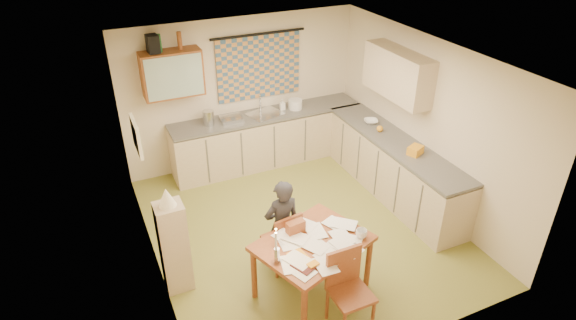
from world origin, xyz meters
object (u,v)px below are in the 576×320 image
chair_far (282,249)px  person (282,226)px  shelf_stand (174,247)px  dining_table (312,266)px  stove (444,209)px  counter_right (393,168)px  counter_back (267,139)px

chair_far → person: bearing=174.5°
chair_far → shelf_stand: size_ratio=0.72×
dining_table → person: bearing=84.5°
chair_far → shelf_stand: (-1.28, 0.21, 0.33)m
dining_table → person: person is taller
stove → shelf_stand: 3.58m
dining_table → chair_far: bearing=85.3°
shelf_stand → chair_far: bearing=-9.1°
counter_right → shelf_stand: (-3.54, -0.63, 0.14)m
dining_table → chair_far: 0.58m
stove → person: bearing=171.4°
dining_table → counter_back: bearing=57.2°
stove → dining_table: bearing=-174.4°
person → shelf_stand: 1.30m
counter_right → chair_far: 2.42m
counter_right → stove: counter_right is taller
counter_back → stove: size_ratio=3.77×
counter_right → counter_back: bearing=128.8°
counter_back → dining_table: 3.19m
counter_right → person: (-2.25, -0.83, 0.18)m
counter_back → counter_right: bearing=-51.2°
counter_back → counter_right: same height
dining_table → shelf_stand: size_ratio=1.23×
counter_right → stove: bearing=-90.0°
counter_right → chair_far: bearing=-159.8°
counter_back → stove: counter_back is taller
counter_right → person: person is taller
chair_far → shelf_stand: shelf_stand is taller
shelf_stand → stove: bearing=-8.7°
dining_table → chair_far: (-0.15, 0.55, -0.11)m
stove → dining_table: stove is taller
chair_far → person: size_ratio=0.67×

